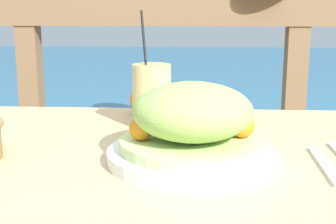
# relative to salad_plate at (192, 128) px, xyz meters

# --- Properties ---
(patio_table) EXTENTS (1.08, 0.73, 0.75)m
(patio_table) POSITION_rel_salad_plate_xyz_m (-0.11, 0.04, -0.17)
(patio_table) COLOR tan
(patio_table) RESTS_ON ground_plane
(railing_fence) EXTENTS (2.80, 0.08, 1.03)m
(railing_fence) POSITION_rel_salad_plate_xyz_m (-0.11, 0.84, -0.07)
(railing_fence) COLOR brown
(railing_fence) RESTS_ON ground_plane
(sea_backdrop) EXTENTS (12.00, 4.00, 0.48)m
(sea_backdrop) POSITION_rel_salad_plate_xyz_m (-0.11, 3.34, -0.57)
(sea_backdrop) COLOR teal
(sea_backdrop) RESTS_ON ground_plane
(salad_plate) EXTENTS (0.28, 0.28, 0.13)m
(salad_plate) POSITION_rel_salad_plate_xyz_m (0.00, 0.00, 0.00)
(salad_plate) COLOR white
(salad_plate) RESTS_ON patio_table
(drink_glass) EXTENTS (0.08, 0.08, 0.24)m
(drink_glass) POSITION_rel_salad_plate_xyz_m (-0.09, 0.22, 0.01)
(drink_glass) COLOR #DBCC7F
(drink_glass) RESTS_ON patio_table
(fork) EXTENTS (0.02, 0.18, 0.00)m
(fork) POSITION_rel_salad_plate_xyz_m (0.21, -0.02, -0.05)
(fork) COLOR silver
(fork) RESTS_ON patio_table
(orange_near_basket) EXTENTS (0.07, 0.07, 0.07)m
(orange_near_basket) POSITION_rel_salad_plate_xyz_m (-0.12, 0.33, -0.02)
(orange_near_basket) COLOR orange
(orange_near_basket) RESTS_ON patio_table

